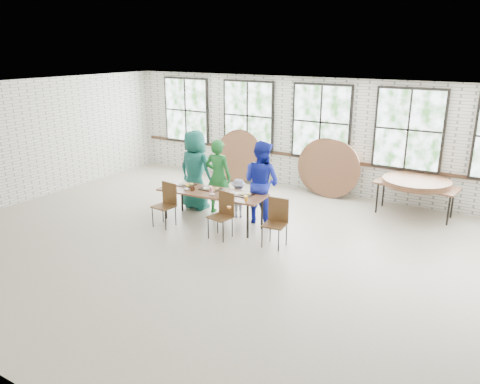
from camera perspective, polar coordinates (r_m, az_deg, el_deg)
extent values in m
plane|color=#B1A68D|center=(9.15, -1.32, -6.93)|extent=(12.00, 12.00, 0.00)
plane|color=white|center=(8.37, -1.46, 12.13)|extent=(12.00, 12.00, 0.00)
plane|color=silver|center=(12.56, 9.87, 6.75)|extent=(12.00, 0.00, 12.00)
plane|color=silver|center=(5.64, -27.25, -8.39)|extent=(12.00, 0.00, 12.00)
plane|color=silver|center=(12.84, -24.64, 5.65)|extent=(0.00, 9.00, 9.00)
cube|color=#422819|center=(12.66, 9.68, 4.07)|extent=(11.80, 0.05, 0.08)
cube|color=black|center=(14.63, -6.56, 9.87)|extent=(1.62, 0.05, 1.97)
cube|color=white|center=(14.60, -6.64, 9.85)|extent=(1.50, 0.01, 1.85)
cube|color=black|center=(13.40, 1.00, 9.29)|extent=(1.62, 0.05, 1.97)
cube|color=white|center=(13.37, 0.92, 9.27)|extent=(1.50, 0.01, 1.85)
cube|color=black|center=(12.44, 9.86, 8.41)|extent=(1.62, 0.05, 1.97)
cube|color=white|center=(12.41, 9.80, 8.39)|extent=(1.50, 0.01, 1.85)
cube|color=black|center=(11.82, 19.86, 7.17)|extent=(1.62, 0.05, 1.97)
cube|color=white|center=(11.79, 19.82, 7.15)|extent=(1.50, 0.01, 1.85)
cube|color=brown|center=(10.18, -3.43, -0.05)|extent=(2.46, 0.99, 0.04)
cylinder|color=black|center=(10.70, -9.07, -1.44)|extent=(0.05, 0.05, 0.70)
cylinder|color=black|center=(11.14, -7.08, -0.60)|extent=(0.05, 0.05, 0.70)
cylinder|color=black|center=(9.51, 0.94, -3.66)|extent=(0.05, 0.05, 0.70)
cylinder|color=black|center=(10.00, 2.69, -2.60)|extent=(0.05, 0.05, 0.70)
cube|color=#53361B|center=(10.23, -9.29, -1.76)|extent=(0.46, 0.44, 0.03)
cube|color=#53361B|center=(10.27, -8.60, -0.17)|extent=(0.42, 0.07, 0.50)
cylinder|color=black|center=(10.30, -10.60, -3.06)|extent=(0.02, 0.02, 0.44)
cylinder|color=black|center=(10.53, -9.38, -2.52)|extent=(0.02, 0.02, 0.44)
cylinder|color=black|center=(10.07, -9.07, -3.45)|extent=(0.02, 0.02, 0.44)
cylinder|color=black|center=(10.31, -7.85, -2.88)|extent=(0.02, 0.02, 0.44)
cube|color=#53361B|center=(9.49, -2.44, -3.09)|extent=(0.48, 0.47, 0.03)
cube|color=#53361B|center=(9.53, -1.66, -1.38)|extent=(0.42, 0.10, 0.50)
cylinder|color=black|center=(9.53, -3.89, -4.49)|extent=(0.02, 0.02, 0.44)
cylinder|color=black|center=(9.79, -2.74, -3.86)|extent=(0.02, 0.02, 0.44)
cylinder|color=black|center=(9.34, -2.08, -4.92)|extent=(0.02, 0.02, 0.44)
cylinder|color=black|center=(9.61, -0.96, -4.27)|extent=(0.02, 0.02, 0.44)
cube|color=#53361B|center=(9.10, 4.23, -4.03)|extent=(0.45, 0.44, 0.03)
cube|color=#53361B|center=(9.18, 4.71, -2.18)|extent=(0.42, 0.07, 0.50)
cylinder|color=black|center=(9.13, 2.69, -5.50)|extent=(0.02, 0.02, 0.44)
cylinder|color=black|center=(9.40, 3.70, -4.80)|extent=(0.02, 0.02, 0.44)
cylinder|color=black|center=(8.97, 4.72, -5.95)|extent=(0.02, 0.02, 0.44)
cylinder|color=black|center=(9.26, 5.68, -5.23)|extent=(0.02, 0.02, 0.44)
imported|color=#155345|center=(11.15, -5.49, 2.69)|extent=(0.98, 0.69, 1.90)
imported|color=#1A6226|center=(10.80, -2.67, 1.87)|extent=(0.68, 0.49, 1.76)
imported|color=#13163C|center=(10.63, -0.18, -0.76)|extent=(0.67, 0.55, 0.91)
imported|color=#1723A4|center=(10.21, 2.64, 1.20)|extent=(1.01, 0.85, 1.84)
cube|color=brown|center=(11.40, 20.65, 0.75)|extent=(1.87, 0.93, 0.04)
cylinder|color=black|center=(11.40, 16.36, -0.77)|extent=(0.04, 0.04, 0.70)
cylinder|color=black|center=(11.91, 17.08, -0.06)|extent=(0.04, 0.04, 0.70)
cylinder|color=black|center=(11.14, 24.08, -2.04)|extent=(0.04, 0.04, 0.70)
cylinder|color=black|center=(11.66, 24.47, -1.26)|extent=(0.04, 0.04, 0.70)
cube|color=black|center=(10.70, -6.69, 0.90)|extent=(0.44, 0.33, 0.02)
cube|color=black|center=(10.32, -3.64, 0.36)|extent=(0.44, 0.33, 0.02)
cube|color=black|center=(9.91, 0.26, -0.33)|extent=(0.44, 0.33, 0.02)
cylinder|color=black|center=(10.25, -5.83, 0.41)|extent=(0.09, 0.09, 0.09)
cube|color=red|center=(9.99, -3.50, 0.06)|extent=(0.06, 0.06, 0.11)
cylinder|color=#1982BD|center=(9.93, -2.25, -0.05)|extent=(0.07, 0.07, 0.10)
cylinder|color=orange|center=(9.50, 0.78, -0.83)|extent=(0.07, 0.07, 0.11)
cylinder|color=white|center=(9.78, -2.17, -0.34)|extent=(0.17, 0.17, 0.10)
ellipsoid|color=white|center=(10.32, -6.57, 0.37)|extent=(0.11, 0.11, 0.05)
ellipsoid|color=white|center=(9.92, -3.39, -0.25)|extent=(0.11, 0.11, 0.05)
ellipsoid|color=white|center=(9.80, -0.95, -0.45)|extent=(0.11, 0.11, 0.05)
cylinder|color=brown|center=(11.38, 20.68, 0.94)|extent=(1.50, 1.50, 0.04)
cylinder|color=brown|center=(11.37, 20.70, 1.16)|extent=(1.50, 1.50, 0.04)
cylinder|color=brown|center=(11.36, 20.72, 1.38)|extent=(1.50, 1.50, 0.04)
cylinder|color=brown|center=(13.55, -0.23, 4.48)|extent=(1.50, 0.40, 1.47)
cylinder|color=brown|center=(13.43, -0.16, 4.36)|extent=(1.50, 0.36, 1.48)
cylinder|color=brown|center=(12.40, 10.27, 2.98)|extent=(1.50, 0.25, 1.49)
cylinder|color=brown|center=(12.24, 11.09, 2.73)|extent=(1.50, 0.27, 1.49)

